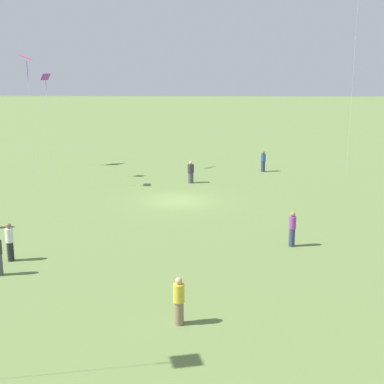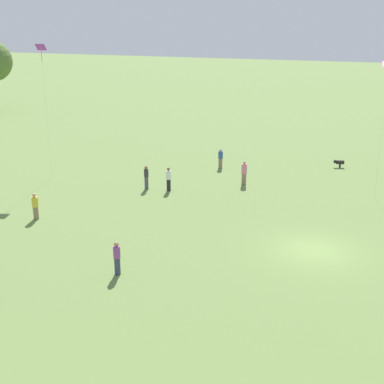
{
  "view_description": "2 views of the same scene",
  "coord_description": "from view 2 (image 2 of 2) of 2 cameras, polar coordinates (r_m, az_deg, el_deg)",
  "views": [
    {
      "loc": [
        -1.82,
        33.62,
        8.58
      ],
      "look_at": [
        -1.09,
        7.77,
        2.43
      ],
      "focal_mm": 50.0,
      "sensor_mm": 36.0,
      "label": 1
    },
    {
      "loc": [
        -27.23,
        -2.39,
        12.34
      ],
      "look_at": [
        1.05,
        7.34,
        2.22
      ],
      "focal_mm": 50.0,
      "sensor_mm": 36.0,
      "label": 2
    }
  ],
  "objects": [
    {
      "name": "ground_plane",
      "position": [
        29.99,
        12.8,
        -6.1
      ],
      "size": [
        240.0,
        240.0,
        0.0
      ],
      "primitive_type": "plane",
      "color": "olive"
    },
    {
      "name": "dog_0",
      "position": [
        46.17,
        15.39,
        3.07
      ],
      "size": [
        0.49,
        0.9,
        0.64
      ],
      "rotation": [
        0.0,
        0.0,
        0.25
      ],
      "color": "black",
      "rests_on": "ground_plane"
    },
    {
      "name": "person_4",
      "position": [
        44.31,
        3.06,
        3.6
      ],
      "size": [
        0.47,
        0.47,
        1.65
      ],
      "rotation": [
        0.0,
        0.0,
        6.03
      ],
      "color": "#847056",
      "rests_on": "ground_plane"
    },
    {
      "name": "person_3",
      "position": [
        39.03,
        -4.9,
        1.56
      ],
      "size": [
        0.38,
        0.38,
        1.74
      ],
      "rotation": [
        0.0,
        0.0,
        0.15
      ],
      "color": "#4C4C51",
      "rests_on": "ground_plane"
    },
    {
      "name": "person_8",
      "position": [
        34.65,
        -16.38,
        -1.48
      ],
      "size": [
        0.51,
        0.51,
        1.69
      ],
      "rotation": [
        0.0,
        0.0,
        2.73
      ],
      "color": "#847056",
      "rests_on": "ground_plane"
    },
    {
      "name": "person_2",
      "position": [
        38.52,
        -2.51,
        1.38
      ],
      "size": [
        0.48,
        0.48,
        1.76
      ],
      "rotation": [
        0.0,
        0.0,
        2.54
      ],
      "color": "#232328",
      "rests_on": "ground_plane"
    },
    {
      "name": "person_10",
      "position": [
        40.1,
        5.57,
        2.04
      ],
      "size": [
        0.52,
        0.52,
        1.82
      ],
      "rotation": [
        0.0,
        0.0,
        5.92
      ],
      "color": "#847056",
      "rests_on": "ground_plane"
    },
    {
      "name": "kite_7",
      "position": [
        41.78,
        -15.76,
        13.89
      ],
      "size": [
        0.68,
        0.8,
        10.12
      ],
      "rotation": [
        0.0,
        0.0,
        1.04
      ],
      "color": "purple",
      "rests_on": "ground_plane"
    },
    {
      "name": "person_0",
      "position": [
        26.62,
        -8.0,
        -7.0
      ],
      "size": [
        0.43,
        0.43,
        1.74
      ],
      "rotation": [
        0.0,
        0.0,
        5.98
      ],
      "color": "#333D5B",
      "rests_on": "ground_plane"
    }
  ]
}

